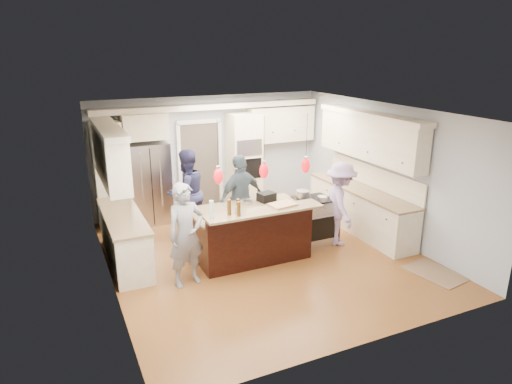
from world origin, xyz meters
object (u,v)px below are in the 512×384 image
person_bar_end (186,235)px  person_far_left (187,193)px  kitchen_island (250,232)px  island_range (313,221)px  refrigerator (149,183)px

person_bar_end → person_far_left: 2.14m
kitchen_island → person_far_left: size_ratio=1.16×
island_range → person_bar_end: 2.86m
island_range → refrigerator: bearing=137.4°
person_bar_end → refrigerator: bearing=77.0°
person_far_left → refrigerator: bearing=-78.9°
island_range → person_far_left: person_far_left is taller
kitchen_island → island_range: 1.41m
kitchen_island → person_far_left: (-0.74, 1.53, 0.42)m
island_range → person_bar_end: size_ratio=0.53×
refrigerator → person_bar_end: 3.09m
island_range → person_bar_end: (-2.76, -0.60, 0.41)m
refrigerator → island_range: refrigerator is taller
refrigerator → person_far_left: 1.18m
refrigerator → person_bar_end: (-0.05, -3.09, -0.03)m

